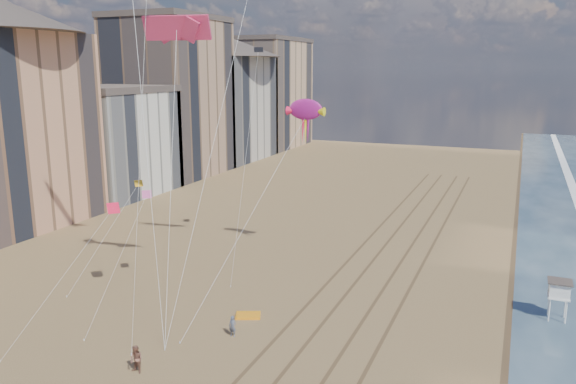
# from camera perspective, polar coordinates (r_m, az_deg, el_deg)

# --- Properties ---
(wet_sand) EXTENTS (260.00, 260.00, 0.00)m
(wet_sand) POSITION_cam_1_polar(r_m,az_deg,el_deg) (60.09, 25.90, -7.97)
(wet_sand) COLOR #42301E
(wet_sand) RESTS_ON ground
(tracks) EXTENTS (7.68, 120.00, 0.01)m
(tracks) POSITION_cam_1_polar(r_m,az_deg,el_deg) (51.97, 7.82, -9.92)
(tracks) COLOR brown
(tracks) RESTS_ON ground
(buildings) EXTENTS (34.72, 131.35, 29.00)m
(buildings) POSITION_cam_1_polar(r_m,az_deg,el_deg) (102.03, -13.70, 8.70)
(buildings) COLOR #C6B284
(buildings) RESTS_ON ground
(lifeguard_stand) EXTENTS (1.81, 1.81, 3.27)m
(lifeguard_stand) POSITION_cam_1_polar(r_m,az_deg,el_deg) (50.03, 25.85, -8.93)
(lifeguard_stand) COLOR white
(lifeguard_stand) RESTS_ON ground
(grounded_kite) EXTENTS (2.31, 1.93, 0.22)m
(grounded_kite) POSITION_cam_1_polar(r_m,az_deg,el_deg) (46.66, -4.07, -12.40)
(grounded_kite) COLOR orange
(grounded_kite) RESTS_ON ground
(show_kite) EXTENTS (3.93, 10.28, 24.77)m
(show_kite) POSITION_cam_1_polar(r_m,az_deg,el_deg) (55.09, 1.78, 8.33)
(show_kite) COLOR #971773
(show_kite) RESTS_ON ground
(kite_flyer_a) EXTENTS (0.60, 0.39, 1.63)m
(kite_flyer_a) POSITION_cam_1_polar(r_m,az_deg,el_deg) (43.37, -5.66, -13.42)
(kite_flyer_a) COLOR #525869
(kite_flyer_a) RESTS_ON ground
(kite_flyer_b) EXTENTS (1.02, 0.85, 1.91)m
(kite_flyer_b) POSITION_cam_1_polar(r_m,az_deg,el_deg) (39.83, -15.16, -16.11)
(kite_flyer_b) COLOR brown
(kite_flyer_b) RESTS_ON ground
(small_kites) EXTENTS (12.16, 16.44, 19.11)m
(small_kites) POSITION_cam_1_polar(r_m,az_deg,el_deg) (49.02, -12.87, 8.37)
(small_kites) COLOR #D25192
(small_kites) RESTS_ON ground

